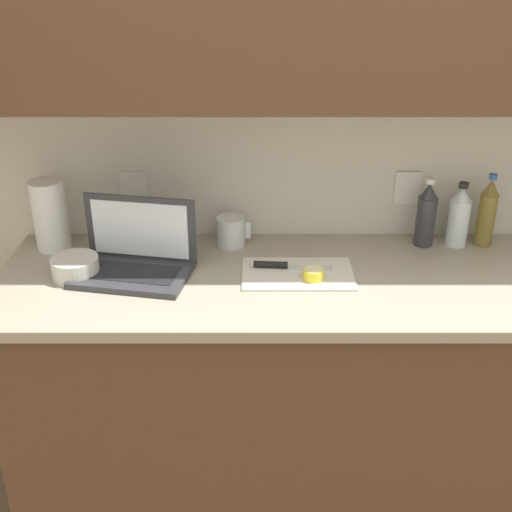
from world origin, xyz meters
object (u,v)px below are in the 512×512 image
object	(u,v)px
laptop	(133,256)
cutting_board	(295,274)
knife	(277,265)
measuring_cup	(229,231)
bottle_oil_tall	(456,217)
lemon_half_cut	(311,274)
paper_towel_roll	(48,216)
bottle_water_clear	(424,215)
bottle_green_soda	(484,213)
bowl_white	(73,268)

from	to	relation	value
laptop	cutting_board	distance (m)	0.52
knife	measuring_cup	distance (m)	0.25
cutting_board	bottle_oil_tall	world-z (taller)	bottle_oil_tall
lemon_half_cut	cutting_board	bearing A→B (deg)	138.45
knife	bottle_oil_tall	xyz separation A→B (m)	(0.62, 0.20, 0.09)
lemon_half_cut	laptop	bearing A→B (deg)	173.81
laptop	paper_towel_roll	bearing A→B (deg)	160.59
measuring_cup	lemon_half_cut	bearing A→B (deg)	-44.97
laptop	measuring_cup	xyz separation A→B (m)	(0.30, 0.20, -0.00)
lemon_half_cut	bottle_oil_tall	xyz separation A→B (m)	(0.52, 0.27, 0.08)
laptop	bottle_water_clear	size ratio (longest dim) A/B	1.62
bottle_oil_tall	lemon_half_cut	bearing A→B (deg)	-152.51
bottle_green_soda	laptop	bearing A→B (deg)	-169.91
bowl_white	bottle_oil_tall	bearing A→B (deg)	10.85
cutting_board	knife	world-z (taller)	knife
bottle_green_soda	bottle_water_clear	distance (m)	0.21
cutting_board	bowl_white	size ratio (longest dim) A/B	2.38
laptop	bottle_green_soda	bearing A→B (deg)	20.82
cutting_board	bottle_green_soda	bearing A→B (deg)	19.20
bottle_green_soda	bottle_water_clear	xyz separation A→B (m)	(-0.21, 0.00, -0.01)
bottle_green_soda	bowl_white	distance (m)	1.39
paper_towel_roll	bottle_oil_tall	bearing A→B (deg)	1.10
bottle_oil_tall	paper_towel_roll	xyz separation A→B (m)	(-1.40, -0.03, 0.02)
knife	paper_towel_roll	bearing A→B (deg)	171.64
bottle_oil_tall	bowl_white	size ratio (longest dim) A/B	1.54
laptop	bottle_green_soda	distance (m)	1.20
bottle_water_clear	bowl_white	size ratio (longest dim) A/B	1.64
laptop	lemon_half_cut	bearing A→B (deg)	4.54
laptop	cutting_board	size ratio (longest dim) A/B	1.12
cutting_board	bottle_oil_tall	size ratio (longest dim) A/B	1.55
lemon_half_cut	bottle_water_clear	world-z (taller)	bottle_water_clear
knife	bowl_white	bearing A→B (deg)	-171.87
bottle_oil_tall	bottle_water_clear	bearing A→B (deg)	180.00
bowl_white	paper_towel_roll	distance (m)	0.27
bottle_water_clear	bowl_white	world-z (taller)	bottle_water_clear
bowl_white	laptop	bearing A→B (deg)	10.21
lemon_half_cut	bottle_green_soda	distance (m)	0.68
bottle_green_soda	bottle_water_clear	bearing A→B (deg)	180.00
knife	bottle_water_clear	xyz separation A→B (m)	(0.51, 0.20, 0.09)
laptop	cutting_board	xyz separation A→B (m)	(0.52, -0.02, -0.05)
lemon_half_cut	bowl_white	size ratio (longest dim) A/B	0.44
bottle_green_soda	paper_towel_roll	distance (m)	1.49
bottle_oil_tall	measuring_cup	xyz separation A→B (m)	(-0.79, -0.00, -0.05)
bottle_oil_tall	measuring_cup	distance (m)	0.79
knife	bowl_white	world-z (taller)	bowl_white
knife	bottle_water_clear	bearing A→B (deg)	25.01
knife	measuring_cup	size ratio (longest dim) A/B	2.14
measuring_cup	cutting_board	bearing A→B (deg)	-45.64
bottle_oil_tall	cutting_board	bearing A→B (deg)	-157.89
cutting_board	bottle_water_clear	world-z (taller)	bottle_water_clear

